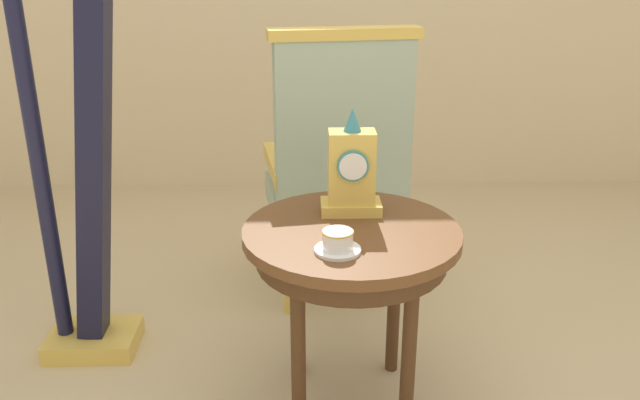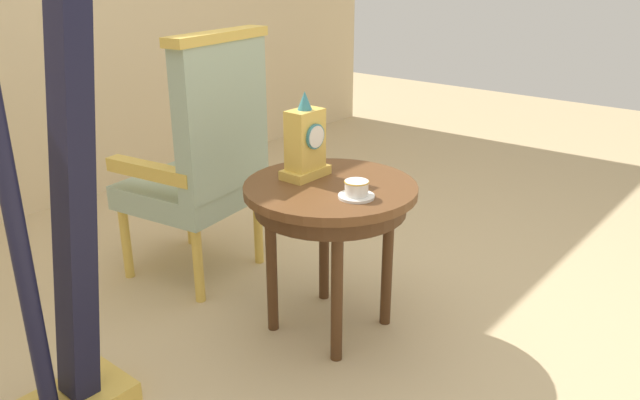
{
  "view_description": "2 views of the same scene",
  "coord_description": "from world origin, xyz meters",
  "px_view_note": "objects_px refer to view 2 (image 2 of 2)",
  "views": [
    {
      "loc": [
        -0.14,
        -1.73,
        1.41
      ],
      "look_at": [
        -0.09,
        0.16,
        0.68
      ],
      "focal_mm": 36.9,
      "sensor_mm": 36.0,
      "label": 1
    },
    {
      "loc": [
        -1.73,
        -1.31,
        1.42
      ],
      "look_at": [
        -0.08,
        0.06,
        0.58
      ],
      "focal_mm": 35.16,
      "sensor_mm": 36.0,
      "label": 2
    }
  ],
  "objects_px": {
    "mantel_clock": "(305,143)",
    "harp": "(57,193)",
    "teacup_left": "(356,190)",
    "armchair": "(205,156)",
    "side_table": "(330,204)"
  },
  "relations": [
    {
      "from": "armchair",
      "to": "teacup_left",
      "type": "bearing_deg",
      "value": -92.85
    },
    {
      "from": "side_table",
      "to": "mantel_clock",
      "type": "distance_m",
      "value": 0.25
    },
    {
      "from": "side_table",
      "to": "teacup_left",
      "type": "xyz_separation_m",
      "value": [
        -0.05,
        -0.16,
        0.11
      ]
    },
    {
      "from": "teacup_left",
      "to": "armchair",
      "type": "xyz_separation_m",
      "value": [
        0.04,
        0.87,
        -0.06
      ]
    },
    {
      "from": "teacup_left",
      "to": "side_table",
      "type": "bearing_deg",
      "value": 72.32
    },
    {
      "from": "mantel_clock",
      "to": "harp",
      "type": "distance_m",
      "value": 0.93
    },
    {
      "from": "side_table",
      "to": "harp",
      "type": "bearing_deg",
      "value": 160.23
    },
    {
      "from": "teacup_left",
      "to": "harp",
      "type": "distance_m",
      "value": 0.98
    },
    {
      "from": "mantel_clock",
      "to": "armchair",
      "type": "distance_m",
      "value": 0.61
    },
    {
      "from": "side_table",
      "to": "mantel_clock",
      "type": "relative_size",
      "value": 1.97
    },
    {
      "from": "mantel_clock",
      "to": "armchair",
      "type": "height_order",
      "value": "armchair"
    },
    {
      "from": "mantel_clock",
      "to": "side_table",
      "type": "bearing_deg",
      "value": -92.93
    },
    {
      "from": "side_table",
      "to": "harp",
      "type": "height_order",
      "value": "harp"
    },
    {
      "from": "mantel_clock",
      "to": "harp",
      "type": "height_order",
      "value": "harp"
    },
    {
      "from": "teacup_left",
      "to": "mantel_clock",
      "type": "bearing_deg",
      "value": 78.76
    }
  ]
}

